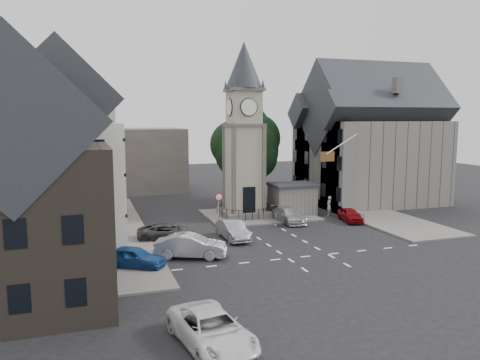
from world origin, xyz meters
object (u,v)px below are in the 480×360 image
object	(u,v)px
pedestrian	(329,206)
car_east_red	(350,215)
car_west_blue	(134,257)
clock_tower	(244,131)
stone_shelter	(292,199)

from	to	relation	value
pedestrian	car_east_red	bearing A→B (deg)	61.33
car_east_red	pedestrian	xyz separation A→B (m)	(-0.50, 3.02, 0.32)
car_west_blue	pedestrian	world-z (taller)	pedestrian
clock_tower	pedestrian	size ratio (longest dim) A/B	8.68
clock_tower	stone_shelter	xyz separation A→B (m)	(4.80, -0.49, -6.57)
car_east_red	stone_shelter	bearing A→B (deg)	139.88
car_west_blue	car_east_red	bearing A→B (deg)	-39.45
car_west_blue	car_east_red	xyz separation A→B (m)	(20.00, 7.26, -0.08)
pedestrian	stone_shelter	bearing A→B (deg)	-62.90
stone_shelter	car_west_blue	bearing A→B (deg)	-144.18
car_west_blue	pedestrian	bearing A→B (deg)	-31.61
car_west_blue	car_east_red	distance (m)	21.28
stone_shelter	car_east_red	xyz separation A→B (m)	(3.70, -4.50, -0.94)
clock_tower	car_east_red	world-z (taller)	clock_tower
stone_shelter	car_west_blue	xyz separation A→B (m)	(-16.30, -11.76, -0.86)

